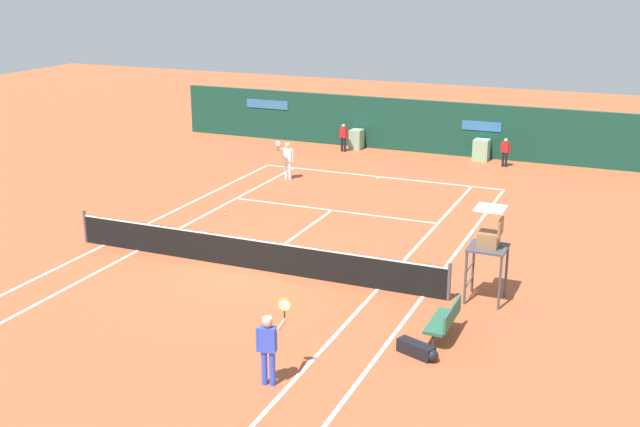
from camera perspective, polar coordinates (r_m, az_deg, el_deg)
name	(u,v)px	position (r m, az deg, el deg)	size (l,w,h in m)	color
ground_plane	(259,262)	(24.04, -4.42, -3.52)	(80.00, 80.00, 0.01)	#B25633
tennis_net	(250,252)	(23.39, -5.10, -2.81)	(12.10, 0.10, 1.07)	#4C4C51
sponsor_back_wall	(416,127)	(38.45, 6.92, 6.23)	(25.00, 1.02, 2.51)	#144233
umpire_chair	(489,242)	(21.17, 12.09, -2.04)	(1.00, 1.00, 2.60)	#47474C
player_bench	(445,319)	(19.26, 9.02, -7.53)	(0.54, 1.50, 0.88)	#38383D
equipment_bag	(419,350)	(18.48, 7.17, -9.77)	(1.06, 0.61, 0.32)	black
player_on_baseline	(287,157)	(33.14, -2.37, 4.07)	(0.59, 0.67, 1.79)	white
player_near_side	(269,344)	(16.91, -3.73, -9.36)	(0.54, 0.73, 1.81)	blue
ball_kid_left_post	(505,150)	(36.25, 13.22, 4.46)	(0.43, 0.18, 1.29)	black
ball_kid_centre_post	(343,136)	(38.28, 1.70, 5.63)	(0.45, 0.19, 1.35)	black
tennis_ball_near_service_line	(225,215)	(28.61, -6.84, -0.09)	(0.07, 0.07, 0.07)	#CCE033
tennis_ball_by_sideline	(373,261)	(24.04, 3.81, -3.42)	(0.07, 0.07, 0.07)	#CCE033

